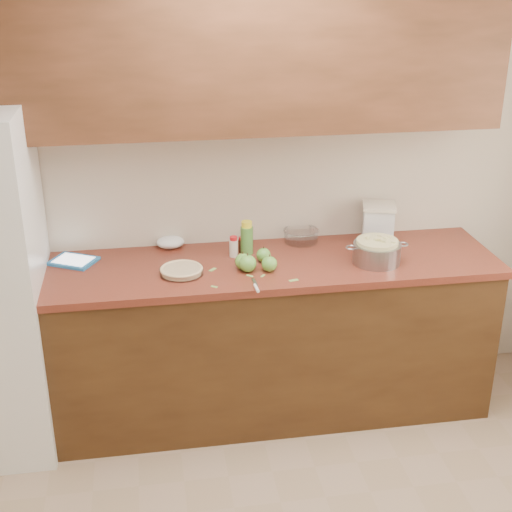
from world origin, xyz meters
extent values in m
plane|color=beige|center=(0.00, 1.80, 1.30)|extent=(3.60, 0.00, 3.60)
cube|color=#492D14|center=(0.00, 1.48, 0.44)|extent=(2.60, 0.65, 0.88)
cube|color=maroon|center=(0.00, 1.48, 0.90)|extent=(2.64, 0.68, 0.04)
cube|color=brown|center=(0.00, 1.63, 1.95)|extent=(2.60, 0.34, 0.70)
cylinder|color=silver|center=(-0.39, 1.39, 0.94)|extent=(0.23, 0.23, 0.03)
cylinder|color=beige|center=(-0.39, 1.39, 0.94)|extent=(0.20, 0.20, 0.03)
torus|color=beige|center=(-0.39, 1.39, 0.95)|extent=(0.22, 0.22, 0.02)
cylinder|color=gray|center=(0.65, 1.38, 0.97)|extent=(0.25, 0.25, 0.11)
torus|color=gray|center=(0.50, 1.38, 1.01)|extent=(0.06, 0.06, 0.01)
torus|color=gray|center=(0.79, 1.38, 1.01)|extent=(0.06, 0.06, 0.01)
cylinder|color=beige|center=(0.65, 1.38, 0.99)|extent=(0.22, 0.22, 0.12)
cube|color=silver|center=(0.74, 1.66, 1.02)|extent=(0.21, 0.21, 0.21)
cube|color=beige|center=(0.74, 1.66, 1.13)|extent=(0.22, 0.22, 0.02)
cube|color=#2572B3|center=(-0.95, 1.64, 0.93)|extent=(0.29, 0.26, 0.01)
cube|color=white|center=(-0.95, 1.64, 0.94)|extent=(0.23, 0.21, 0.00)
cube|color=gray|center=(-0.04, 1.23, 0.92)|extent=(0.02, 0.09, 0.00)
cylinder|color=white|center=(-0.04, 1.15, 0.93)|extent=(0.02, 0.08, 0.02)
cylinder|color=#4C8C38|center=(-0.02, 1.61, 1.00)|extent=(0.07, 0.07, 0.15)
cylinder|color=yellow|center=(-0.02, 1.61, 1.09)|extent=(0.06, 0.06, 0.03)
cylinder|color=beige|center=(-0.10, 1.58, 0.97)|extent=(0.05, 0.05, 0.10)
cylinder|color=red|center=(-0.10, 1.58, 1.03)|extent=(0.04, 0.04, 0.02)
cylinder|color=black|center=(-0.05, 1.63, 0.96)|extent=(0.03, 0.03, 0.07)
cylinder|color=red|center=(-0.05, 1.63, 1.00)|extent=(0.03, 0.03, 0.01)
cylinder|color=silver|center=(0.31, 1.73, 0.96)|extent=(0.19, 0.19, 0.07)
torus|color=silver|center=(0.31, 1.73, 0.99)|extent=(0.21, 0.21, 0.01)
ellipsoid|color=white|center=(-0.43, 1.76, 0.95)|extent=(0.18, 0.16, 0.06)
sphere|color=#5DA33A|center=(-0.07, 1.40, 0.96)|extent=(0.09, 0.09, 0.09)
cylinder|color=#3F2D19|center=(-0.07, 1.40, 1.01)|extent=(0.01, 0.01, 0.01)
sphere|color=#5DA33A|center=(0.05, 1.48, 0.96)|extent=(0.08, 0.08, 0.08)
cylinder|color=#3F2D19|center=(0.05, 1.48, 1.00)|extent=(0.01, 0.01, 0.01)
sphere|color=#5DA33A|center=(-0.05, 1.37, 0.97)|extent=(0.09, 0.09, 0.09)
cylinder|color=#3F2D19|center=(-0.05, 1.37, 1.02)|extent=(0.01, 0.01, 0.01)
sphere|color=#5DA33A|center=(0.06, 1.36, 0.96)|extent=(0.08, 0.08, 0.08)
cylinder|color=#3F2D19|center=(0.06, 1.36, 1.01)|extent=(0.01, 0.01, 0.01)
cube|color=#8EBC5B|center=(0.02, 1.30, 0.92)|extent=(0.03, 0.03, 0.00)
cube|color=#8EBC5B|center=(0.16, 1.22, 0.92)|extent=(0.05, 0.03, 0.00)
cube|color=#8EBC5B|center=(-0.24, 1.21, 0.92)|extent=(0.04, 0.03, 0.00)
cube|color=#8EBC5B|center=(-0.23, 1.42, 0.92)|extent=(0.05, 0.05, 0.00)
cube|color=#8EBC5B|center=(-0.05, 1.31, 0.92)|extent=(0.04, 0.03, 0.00)
camera|label=1|loc=(-0.55, -1.97, 2.45)|focal=50.00mm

